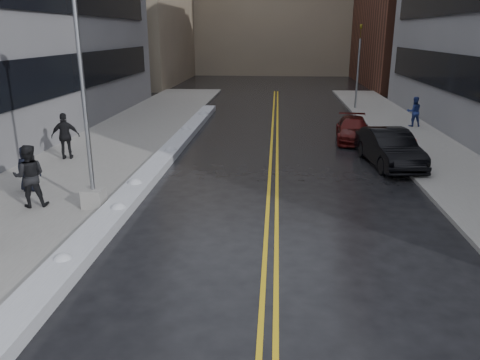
% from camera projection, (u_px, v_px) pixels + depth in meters
% --- Properties ---
extents(ground, '(160.00, 160.00, 0.00)m').
position_uv_depth(ground, '(182.00, 240.00, 13.19)').
color(ground, black).
rests_on(ground, ground).
extents(sidewalk_west, '(5.50, 50.00, 0.15)m').
position_uv_depth(sidewalk_west, '(107.00, 149.00, 23.10)').
color(sidewalk_west, gray).
rests_on(sidewalk_west, ground).
extents(sidewalk_east, '(4.00, 50.00, 0.15)m').
position_uv_depth(sidewalk_east, '(434.00, 155.00, 21.94)').
color(sidewalk_east, gray).
rests_on(sidewalk_east, ground).
extents(lane_line_left, '(0.12, 50.00, 0.01)m').
position_uv_depth(lane_line_left, '(271.00, 154.00, 22.52)').
color(lane_line_left, gold).
rests_on(lane_line_left, ground).
extents(lane_line_right, '(0.12, 50.00, 0.01)m').
position_uv_depth(lane_line_right, '(277.00, 154.00, 22.50)').
color(lane_line_right, gold).
rests_on(lane_line_right, ground).
extents(snow_ridge, '(0.90, 30.00, 0.34)m').
position_uv_depth(snow_ridge, '(163.00, 159.00, 20.93)').
color(snow_ridge, silver).
rests_on(snow_ridge, ground).
extents(building_west_far, '(14.00, 22.00, 18.00)m').
position_uv_depth(building_west_far, '(121.00, 1.00, 53.44)').
color(building_west_far, gray).
rests_on(building_west_far, ground).
extents(lamppost, '(0.65, 0.65, 7.62)m').
position_uv_depth(lamppost, '(88.00, 135.00, 14.57)').
color(lamppost, gray).
rests_on(lamppost, sidewalk_west).
extents(fire_hydrant, '(0.26, 0.26, 0.73)m').
position_uv_depth(fire_hydrant, '(413.00, 145.00, 21.87)').
color(fire_hydrant, maroon).
rests_on(fire_hydrant, sidewalk_east).
extents(traffic_signal, '(0.16, 0.20, 6.00)m').
position_uv_depth(traffic_signal, '(358.00, 63.00, 34.35)').
color(traffic_signal, gray).
rests_on(traffic_signal, sidewalk_east).
extents(pedestrian_b, '(1.19, 1.06, 2.05)m').
position_uv_depth(pedestrian_b, '(29.00, 176.00, 15.03)').
color(pedestrian_b, black).
rests_on(pedestrian_b, sidewalk_west).
extents(pedestrian_c, '(0.84, 0.58, 1.65)m').
position_uv_depth(pedestrian_c, '(28.00, 169.00, 16.57)').
color(pedestrian_c, black).
rests_on(pedestrian_c, sidewalk_west).
extents(pedestrian_d, '(1.30, 0.80, 2.06)m').
position_uv_depth(pedestrian_d, '(66.00, 136.00, 20.78)').
color(pedestrian_d, black).
rests_on(pedestrian_d, sidewalk_west).
extents(pedestrian_east, '(0.91, 0.74, 1.77)m').
position_uv_depth(pedestrian_east, '(414.00, 112.00, 28.09)').
color(pedestrian_east, navy).
rests_on(pedestrian_east, sidewalk_east).
extents(car_black, '(2.31, 4.99, 1.58)m').
position_uv_depth(car_black, '(389.00, 148.00, 20.30)').
color(car_black, black).
rests_on(car_black, ground).
extents(car_maroon, '(2.16, 4.43, 1.24)m').
position_uv_depth(car_maroon, '(353.00, 129.00, 25.02)').
color(car_maroon, '#420B0A').
rests_on(car_maroon, ground).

